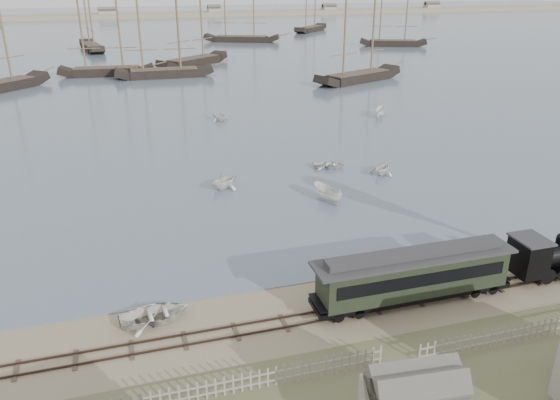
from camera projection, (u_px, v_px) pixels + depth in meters
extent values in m
plane|color=gray|center=(290.00, 303.00, 35.10)|extent=(600.00, 600.00, 0.00)
cube|color=#495969|center=(140.00, 35.00, 185.41)|extent=(600.00, 336.00, 0.06)
cube|color=#36261D|center=(303.00, 324.00, 32.85)|extent=(120.00, 0.08, 0.12)
cube|color=#36261D|center=(297.00, 315.00, 33.74)|extent=(120.00, 0.08, 0.12)
cube|color=#392E24|center=(300.00, 320.00, 33.32)|extent=(120.00, 1.80, 0.06)
cube|color=tan|center=(130.00, 17.00, 256.15)|extent=(500.00, 20.00, 1.80)
cube|color=black|center=(558.00, 266.00, 38.03)|extent=(7.07, 2.08, 0.26)
cylinder|color=black|center=(556.00, 254.00, 37.52)|extent=(4.37, 1.56, 1.56)
cube|color=black|center=(528.00, 256.00, 36.84)|extent=(1.87, 2.29, 2.39)
cube|color=#323134|center=(532.00, 239.00, 36.36)|extent=(2.08, 2.49, 0.12)
cube|color=black|center=(411.00, 292.00, 35.05)|extent=(13.30, 2.19, 0.33)
cube|color=black|center=(413.00, 274.00, 34.54)|extent=(12.35, 2.38, 2.38)
cube|color=black|center=(424.00, 280.00, 33.38)|extent=(11.40, 0.06, 0.86)
cube|color=black|center=(404.00, 262.00, 35.52)|extent=(11.40, 0.06, 0.86)
cube|color=#323134|center=(415.00, 257.00, 34.06)|extent=(13.30, 2.57, 0.17)
cube|color=#323134|center=(416.00, 253.00, 33.95)|extent=(11.88, 1.14, 0.43)
imported|color=silver|center=(155.00, 314.00, 33.20)|extent=(3.52, 4.58, 0.88)
imported|color=silver|center=(224.00, 180.00, 53.27)|extent=(4.08, 4.24, 1.72)
imported|color=silver|center=(327.00, 194.00, 50.42)|extent=(3.89, 2.39, 1.41)
imported|color=silver|center=(329.00, 165.00, 59.08)|extent=(3.44, 4.06, 0.72)
imported|color=silver|center=(382.00, 167.00, 57.00)|extent=(3.77, 3.83, 1.53)
imported|color=silver|center=(380.00, 112.00, 79.71)|extent=(3.64, 3.18, 1.37)
imported|color=silver|center=(219.00, 115.00, 77.57)|extent=(3.98, 3.85, 1.61)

